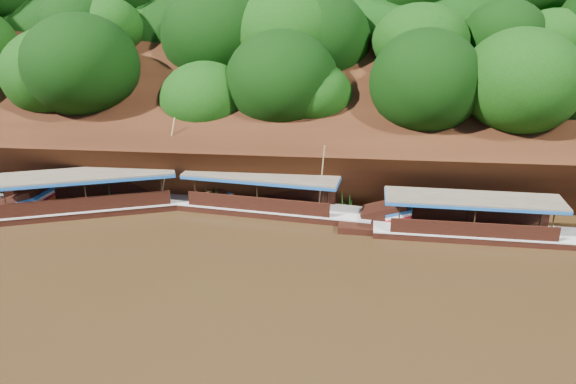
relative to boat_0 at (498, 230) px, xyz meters
name	(u,v)px	position (x,y,z in m)	size (l,w,h in m)	color
ground	(304,287)	(-10.08, -6.20, -0.52)	(160.00, 160.00, 0.00)	black
riverbank	(325,125)	(-10.09, 16.53, 1.37)	(120.00, 30.06, 19.40)	black
boat_0	(498,230)	(0.00, 0.00, 0.00)	(14.22, 3.01, 5.41)	black
boat_1	(286,205)	(-11.83, 2.17, 0.03)	(14.18, 3.84, 5.18)	black
boat_2	(117,201)	(-22.13, 1.81, 0.04)	(15.44, 7.16, 5.96)	black
reeds	(270,193)	(-12.92, 3.32, 0.32)	(49.80, 2.60, 1.96)	#2A701C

